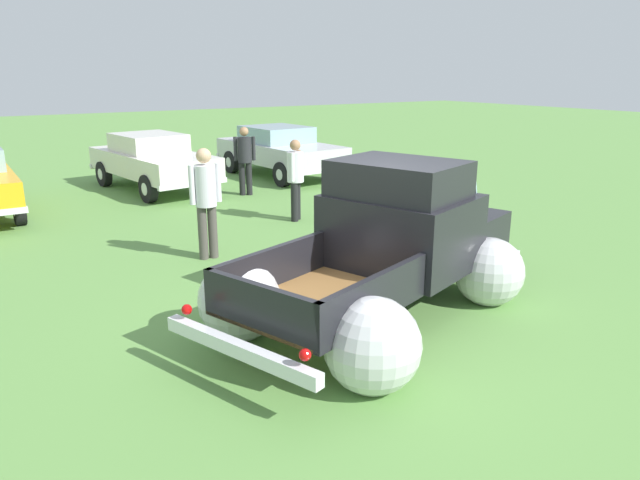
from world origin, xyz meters
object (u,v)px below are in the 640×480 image
object	(u,v)px
spectator_2	(295,175)
lane_cone_0	(407,223)
spectator_0	(245,157)
show_car_2	(279,149)
vintage_pickup_truck	(389,254)
show_car_1	(152,160)
spectator_1	(206,196)

from	to	relation	value
spectator_2	lane_cone_0	distance (m)	2.63
spectator_0	show_car_2	bearing A→B (deg)	158.23
spectator_2	vintage_pickup_truck	bearing A→B (deg)	-58.83
show_car_1	spectator_2	distance (m)	5.02
show_car_2	spectator_1	distance (m)	7.87
show_car_2	lane_cone_0	xyz separation A→B (m)	(-1.30, -7.19, -0.47)
show_car_1	show_car_2	size ratio (longest dim) A/B	0.99
show_car_2	spectator_0	size ratio (longest dim) A/B	2.68
show_car_1	spectator_1	size ratio (longest dim) A/B	2.46
vintage_pickup_truck	spectator_0	size ratio (longest dim) A/B	2.98
show_car_2	spectator_0	distance (m)	2.81
vintage_pickup_truck	lane_cone_0	distance (m)	3.34
spectator_0	lane_cone_0	distance (m)	5.33
show_car_1	spectator_0	bearing A→B (deg)	33.68
spectator_1	lane_cone_0	world-z (taller)	spectator_1
show_car_2	lane_cone_0	world-z (taller)	show_car_2
show_car_2	spectator_1	size ratio (longest dim) A/B	2.47
vintage_pickup_truck	show_car_2	world-z (taller)	vintage_pickup_truck
spectator_1	lane_cone_0	bearing A→B (deg)	77.67
spectator_1	spectator_0	bearing A→B (deg)	150.30
spectator_1	spectator_2	size ratio (longest dim) A/B	1.09
show_car_2	spectator_1	xyz separation A→B (m)	(-4.76, -6.26, 0.26)
spectator_1	show_car_1	bearing A→B (deg)	173.44
show_car_2	spectator_2	size ratio (longest dim) A/B	2.70
show_car_1	show_car_2	world-z (taller)	same
show_car_2	spectator_2	world-z (taller)	spectator_2
show_car_1	spectator_0	size ratio (longest dim) A/B	2.66
show_car_1	spectator_1	world-z (taller)	spectator_1
spectator_1	lane_cone_0	size ratio (longest dim) A/B	2.88
vintage_pickup_truck	show_car_2	size ratio (longest dim) A/B	1.11
show_car_2	lane_cone_0	bearing A→B (deg)	-15.12
lane_cone_0	show_car_1	bearing A→B (deg)	108.88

